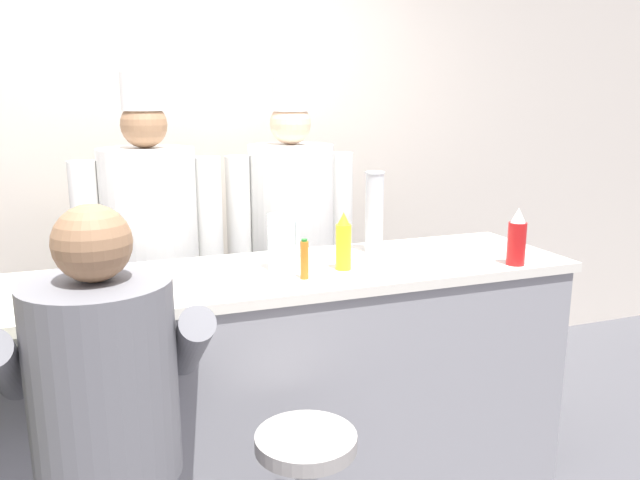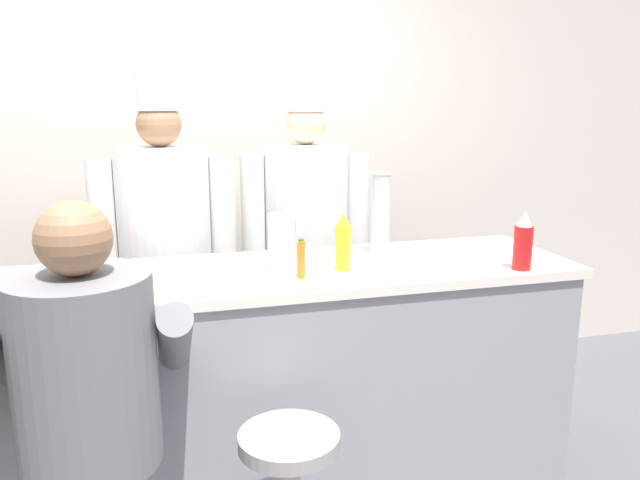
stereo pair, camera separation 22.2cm
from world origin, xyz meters
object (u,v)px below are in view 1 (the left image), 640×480
object	(u,v)px
cup_stack_steel	(374,212)
diner_seated_grey	(104,389)
ketchup_bottle_red	(517,239)
cook_in_whites_far	(292,232)
cook_in_whites_near	(151,245)
hot_sauce_bottle_orange	(304,260)
mustard_bottle_yellow	(343,243)
water_pitcher_clear	(282,242)
breakfast_plate	(120,297)

from	to	relation	value
cup_stack_steel	diner_seated_grey	bearing A→B (deg)	-149.05
ketchup_bottle_red	cook_in_whites_far	distance (m)	1.28
cup_stack_steel	cook_in_whites_far	xyz separation A→B (m)	(-0.17, 0.70, -0.22)
ketchup_bottle_red	diner_seated_grey	distance (m)	1.70
ketchup_bottle_red	cook_in_whites_far	xyz separation A→B (m)	(-0.63, 1.10, -0.14)
cup_stack_steel	diner_seated_grey	size ratio (longest dim) A/B	0.25
cook_in_whites_near	hot_sauce_bottle_orange	bearing A→B (deg)	-61.73
mustard_bottle_yellow	diner_seated_grey	xyz separation A→B (m)	(-0.95, -0.49, -0.25)
diner_seated_grey	cook_in_whites_far	distance (m)	1.74
water_pitcher_clear	breakfast_plate	xyz separation A→B (m)	(-0.64, -0.19, -0.10)
water_pitcher_clear	cup_stack_steel	distance (m)	0.50
mustard_bottle_yellow	cup_stack_steel	world-z (taller)	cup_stack_steel
hot_sauce_bottle_orange	breakfast_plate	size ratio (longest dim) A/B	0.65
mustard_bottle_yellow	breakfast_plate	world-z (taller)	mustard_bottle_yellow
ketchup_bottle_red	hot_sauce_bottle_orange	size ratio (longest dim) A/B	1.52
cup_stack_steel	cook_in_whites_far	size ratio (longest dim) A/B	0.20
diner_seated_grey	cook_in_whites_far	bearing A→B (deg)	54.06
diner_seated_grey	hot_sauce_bottle_orange	bearing A→B (deg)	28.73
cook_in_whites_near	cook_in_whites_far	bearing A→B (deg)	6.43
hot_sauce_bottle_orange	diner_seated_grey	size ratio (longest dim) A/B	0.11
ketchup_bottle_red	breakfast_plate	size ratio (longest dim) A/B	0.99
ketchup_bottle_red	hot_sauce_bottle_orange	xyz separation A→B (m)	(-0.90, 0.11, -0.03)
ketchup_bottle_red	mustard_bottle_yellow	size ratio (longest dim) A/B	1.01
cup_stack_steel	cook_in_whites_near	xyz separation A→B (m)	(-0.92, 0.61, -0.21)
mustard_bottle_yellow	hot_sauce_bottle_orange	world-z (taller)	mustard_bottle_yellow
breakfast_plate	cook_in_whites_far	xyz separation A→B (m)	(0.95, 1.03, -0.05)
ketchup_bottle_red	cook_in_whites_near	size ratio (longest dim) A/B	0.13
hot_sauce_bottle_orange	cup_stack_steel	size ratio (longest dim) A/B	0.43
water_pitcher_clear	cook_in_whites_far	bearing A→B (deg)	69.76
ketchup_bottle_red	hot_sauce_bottle_orange	bearing A→B (deg)	173.15
water_pitcher_clear	breakfast_plate	size ratio (longest dim) A/B	0.94
cup_stack_steel	cook_in_whites_near	size ratio (longest dim) A/B	0.20
mustard_bottle_yellow	cook_in_whites_near	world-z (taller)	cook_in_whites_near
cook_in_whites_near	cook_in_whites_far	size ratio (longest dim) A/B	1.01
cook_in_whites_near	cook_in_whites_far	xyz separation A→B (m)	(0.76, 0.09, -0.01)
water_pitcher_clear	breakfast_plate	distance (m)	0.68
cup_stack_steel	mustard_bottle_yellow	bearing A→B (deg)	-136.93
mustard_bottle_yellow	water_pitcher_clear	distance (m)	0.25
mustard_bottle_yellow	water_pitcher_clear	bearing A→B (deg)	159.86
water_pitcher_clear	hot_sauce_bottle_orange	bearing A→B (deg)	-75.05
mustard_bottle_yellow	breakfast_plate	size ratio (longest dim) A/B	0.97
mustard_bottle_yellow	hot_sauce_bottle_orange	bearing A→B (deg)	-159.14
hot_sauce_bottle_orange	breakfast_plate	distance (m)	0.69
mustard_bottle_yellow	cook_in_whites_near	bearing A→B (deg)	129.15
ketchup_bottle_red	cup_stack_steel	xyz separation A→B (m)	(-0.46, 0.41, 0.07)
ketchup_bottle_red	hot_sauce_bottle_orange	world-z (taller)	ketchup_bottle_red
ketchup_bottle_red	breakfast_plate	distance (m)	1.58
ketchup_bottle_red	cook_in_whites_far	bearing A→B (deg)	119.77
mustard_bottle_yellow	ketchup_bottle_red	bearing A→B (deg)	-14.40
mustard_bottle_yellow	hot_sauce_bottle_orange	size ratio (longest dim) A/B	1.50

